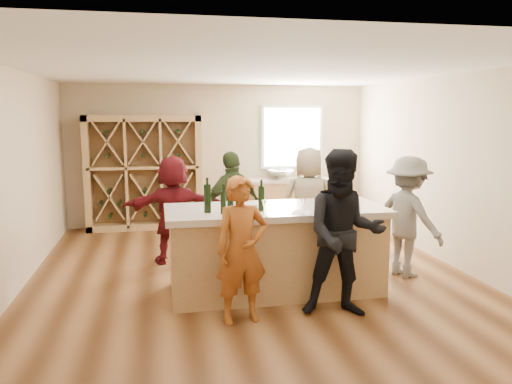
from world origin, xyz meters
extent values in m
cube|color=brown|center=(0.00, 0.00, -0.05)|extent=(6.00, 7.00, 0.10)
cube|color=white|center=(0.00, 0.00, 2.85)|extent=(6.00, 7.00, 0.10)
cube|color=#C4AE8E|center=(0.00, 3.55, 1.40)|extent=(6.00, 0.10, 2.80)
cube|color=#C4AE8E|center=(0.00, -3.55, 1.40)|extent=(6.00, 0.10, 2.80)
cube|color=#C4AE8E|center=(-3.05, 0.00, 1.40)|extent=(0.10, 7.00, 2.80)
cube|color=#C4AE8E|center=(3.05, 0.00, 1.40)|extent=(0.10, 7.00, 2.80)
cube|color=white|center=(1.50, 3.47, 1.75)|extent=(1.30, 0.06, 1.30)
cube|color=white|center=(1.50, 3.44, 1.75)|extent=(1.18, 0.01, 1.18)
cube|color=tan|center=(-1.50, 3.27, 1.10)|extent=(2.20, 0.45, 2.20)
cube|color=tan|center=(1.40, 3.20, 0.43)|extent=(1.60, 0.58, 0.86)
cube|color=#C0B19D|center=(1.40, 3.20, 0.89)|extent=(1.70, 0.62, 0.06)
imported|color=silver|center=(1.20, 3.20, 1.01)|extent=(0.54, 0.54, 0.19)
cylinder|color=silver|center=(1.20, 3.38, 1.07)|extent=(0.02, 0.02, 0.30)
cube|color=tan|center=(0.19, -0.62, 0.50)|extent=(2.60, 1.00, 1.00)
cube|color=#C0B19D|center=(0.19, -0.62, 1.04)|extent=(2.72, 1.12, 0.08)
cylinder|color=black|center=(-0.67, -0.78, 1.25)|extent=(0.11, 0.11, 0.34)
cylinder|color=black|center=(-0.50, -0.88, 1.21)|extent=(0.08, 0.08, 0.27)
cylinder|color=black|center=(-0.39, -0.68, 1.24)|extent=(0.10, 0.10, 0.33)
cylinder|color=black|center=(-0.03, -0.80, 1.23)|extent=(0.09, 0.09, 0.30)
cone|color=white|center=(-0.05, -1.06, 1.17)|extent=(0.08, 0.08, 0.17)
cone|color=white|center=(0.40, -1.10, 1.17)|extent=(0.08, 0.08, 0.18)
cone|color=white|center=(0.87, -1.04, 1.16)|extent=(0.07, 0.07, 0.17)
cone|color=white|center=(0.69, -0.78, 1.16)|extent=(0.08, 0.08, 0.16)
cube|color=white|center=(-0.13, -1.06, 1.08)|extent=(0.20, 0.27, 0.00)
cube|color=white|center=(0.40, -1.01, 1.08)|extent=(0.31, 0.35, 0.00)
cube|color=white|center=(1.03, -1.04, 1.08)|extent=(0.30, 0.37, 0.00)
imported|color=#994C19|center=(-0.38, -1.44, 0.79)|extent=(0.64, 0.50, 1.59)
imported|color=black|center=(0.75, -1.50, 0.93)|extent=(0.99, 0.68, 1.86)
imported|color=slate|center=(2.11, -0.37, 0.83)|extent=(0.89, 1.18, 1.66)
imported|color=#263319|center=(-0.14, 0.79, 0.84)|extent=(1.11, 0.87, 1.68)
imported|color=gray|center=(1.04, 0.75, 0.87)|extent=(0.96, 0.74, 1.73)
imported|color=#590F14|center=(-1.02, 0.90, 0.81)|extent=(1.51, 0.55, 1.63)
camera|label=1|loc=(-1.22, -6.53, 2.23)|focal=35.00mm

